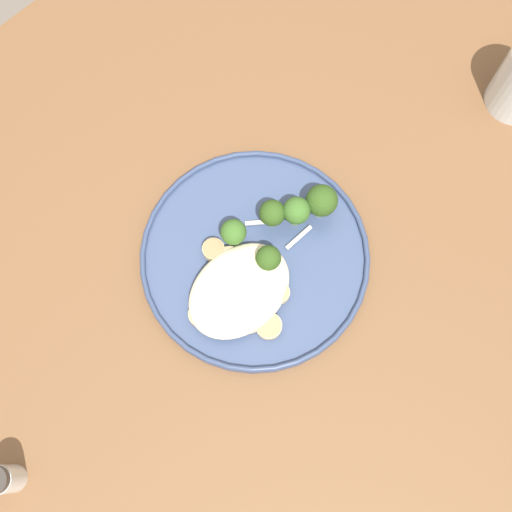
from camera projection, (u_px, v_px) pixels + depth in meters
name	position (u px, v px, depth m)	size (l,w,h in m)	color
ground	(260.00, 344.00, 1.57)	(6.00, 6.00, 0.00)	#665B51
wooden_dining_table	(262.00, 269.00, 0.94)	(1.40, 1.00, 0.74)	brown
dinner_plate	(256.00, 259.00, 0.85)	(0.29, 0.29, 0.02)	#38476B
noodle_bed	(239.00, 290.00, 0.82)	(0.14, 0.10, 0.03)	beige
seared_scallop_half_hidden	(214.00, 250.00, 0.84)	(0.03, 0.03, 0.02)	#DBB77A
seared_scallop_on_noodles	(230.00, 258.00, 0.84)	(0.03, 0.03, 0.01)	beige
seared_scallop_tilted_round	(230.00, 298.00, 0.82)	(0.03, 0.03, 0.01)	#DBB77A
seared_scallop_large_seared	(202.00, 314.00, 0.82)	(0.03, 0.03, 0.01)	#DBB77A
seared_scallop_left_edge	(269.00, 326.00, 0.81)	(0.03, 0.03, 0.01)	#E5C689
seared_scallop_front_small	(280.00, 293.00, 0.82)	(0.02, 0.02, 0.02)	#E5C689
seared_scallop_rear_pale	(250.00, 321.00, 0.81)	(0.03, 0.03, 0.02)	beige
broccoli_floret_right_tilted	(296.00, 211.00, 0.83)	(0.03, 0.03, 0.06)	#89A356
broccoli_floret_front_edge	(272.00, 214.00, 0.83)	(0.03, 0.03, 0.05)	#89A356
broccoli_floret_split_head	(322.00, 201.00, 0.83)	(0.04, 0.04, 0.06)	#89A356
broccoli_floret_tall_stalk	(268.00, 259.00, 0.81)	(0.03, 0.03, 0.05)	#7A994C
broccoli_floret_rear_charred	(233.00, 233.00, 0.83)	(0.03, 0.03, 0.05)	#7A994C
onion_sliver_long_sliver	(262.00, 222.00, 0.86)	(0.04, 0.01, 0.00)	silver
onion_sliver_short_strip	(299.00, 238.00, 0.85)	(0.04, 0.01, 0.00)	silver
pepper_shaker	(2.00, 477.00, 0.75)	(0.03, 0.03, 0.07)	white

